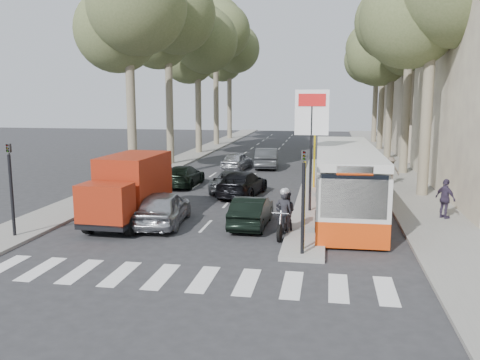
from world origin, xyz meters
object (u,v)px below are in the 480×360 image
(city_bus, at_px, (345,178))
(silver_hatchback, at_px, (163,208))
(dark_hatchback, at_px, (251,211))
(motorcycle, at_px, (285,213))
(red_truck, at_px, (130,188))

(city_bus, bearing_deg, silver_hatchback, -156.64)
(dark_hatchback, relative_size, motorcycle, 1.73)
(silver_hatchback, height_order, dark_hatchback, silver_hatchback)
(dark_hatchback, distance_m, red_truck, 5.24)
(silver_hatchback, xyz_separation_m, red_truck, (-1.51, 0.15, 0.77))
(dark_hatchback, bearing_deg, red_truck, 4.21)
(silver_hatchback, height_order, city_bus, city_bus)
(city_bus, distance_m, motorcycle, 4.77)
(dark_hatchback, xyz_separation_m, motorcycle, (1.46, -1.06, 0.22))
(city_bus, bearing_deg, motorcycle, -121.49)
(red_truck, bearing_deg, silver_hatchback, -3.37)
(red_truck, distance_m, motorcycle, 6.69)
(dark_hatchback, bearing_deg, motorcycle, 145.19)
(silver_hatchback, relative_size, dark_hatchback, 1.13)
(silver_hatchback, distance_m, red_truck, 1.70)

